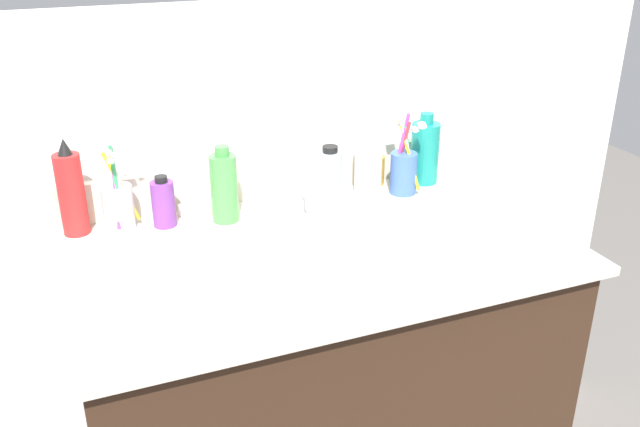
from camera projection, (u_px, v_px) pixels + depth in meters
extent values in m
cube|color=#382316|center=(318.00, 418.00, 1.57)|extent=(0.96, 0.55, 0.84)
cube|color=beige|center=(318.00, 250.00, 1.39)|extent=(1.00, 0.60, 0.02)
cube|color=beige|center=(273.00, 177.00, 1.61)|extent=(1.00, 0.02, 0.09)
cube|color=white|center=(268.00, 262.00, 1.77)|extent=(2.10, 0.04, 1.30)
torus|color=white|center=(337.00, 255.00, 1.34)|extent=(0.36, 0.36, 0.02)
ellipsoid|color=white|center=(336.00, 275.00, 1.36)|extent=(0.30, 0.30, 0.11)
cylinder|color=#B2B5BA|center=(336.00, 290.00, 1.37)|extent=(0.04, 0.04, 0.01)
cube|color=silver|center=(301.00, 215.00, 1.51)|extent=(0.16, 0.05, 0.01)
cylinder|color=silver|center=(300.00, 200.00, 1.50)|extent=(0.02, 0.02, 0.06)
cylinder|color=silver|center=(306.00, 193.00, 1.45)|extent=(0.02, 0.09, 0.02)
cylinder|color=silver|center=(276.00, 208.00, 1.48)|extent=(0.03, 0.03, 0.04)
cylinder|color=silver|center=(324.00, 201.00, 1.52)|extent=(0.03, 0.03, 0.04)
cylinder|color=teal|center=(425.00, 153.00, 1.68)|extent=(0.07, 0.07, 0.15)
cylinder|color=teal|center=(427.00, 118.00, 1.64)|extent=(0.03, 0.03, 0.03)
cylinder|color=red|center=(72.00, 195.00, 1.41)|extent=(0.05, 0.05, 0.17)
cone|color=black|center=(64.00, 147.00, 1.36)|extent=(0.03, 0.03, 0.03)
cylinder|color=silver|center=(330.00, 172.00, 1.63)|extent=(0.05, 0.05, 0.10)
cylinder|color=black|center=(330.00, 149.00, 1.60)|extent=(0.04, 0.04, 0.01)
cylinder|color=#7A3899|center=(163.00, 204.00, 1.46)|extent=(0.05, 0.05, 0.10)
cylinder|color=black|center=(161.00, 179.00, 1.43)|extent=(0.03, 0.03, 0.01)
cylinder|color=#4C9E4C|center=(224.00, 188.00, 1.47)|extent=(0.06, 0.06, 0.15)
cylinder|color=#4C9E4C|center=(222.00, 151.00, 1.44)|extent=(0.03, 0.03, 0.02)
cylinder|color=gold|center=(376.00, 170.00, 1.68)|extent=(0.04, 0.04, 0.07)
cylinder|color=white|center=(376.00, 154.00, 1.66)|extent=(0.02, 0.02, 0.01)
cylinder|color=white|center=(368.00, 167.00, 1.59)|extent=(0.06, 0.06, 0.14)
cone|color=white|center=(369.00, 132.00, 1.56)|extent=(0.03, 0.03, 0.03)
cylinder|color=white|center=(118.00, 208.00, 1.44)|extent=(0.06, 0.06, 0.09)
cylinder|color=yellow|center=(121.00, 187.00, 1.43)|extent=(0.06, 0.01, 0.16)
cube|color=white|center=(132.00, 156.00, 1.41)|extent=(0.01, 0.02, 0.01)
cylinder|color=#B23FBF|center=(115.00, 189.00, 1.41)|extent=(0.02, 0.05, 0.16)
cube|color=white|center=(110.00, 161.00, 1.37)|extent=(0.01, 0.02, 0.01)
cylinder|color=white|center=(120.00, 188.00, 1.42)|extent=(0.03, 0.03, 0.17)
cube|color=white|center=(121.00, 156.00, 1.39)|extent=(0.01, 0.02, 0.01)
cylinder|color=orange|center=(117.00, 187.00, 1.44)|extent=(0.02, 0.04, 0.16)
cube|color=white|center=(114.00, 155.00, 1.42)|extent=(0.01, 0.02, 0.01)
cylinder|color=green|center=(117.00, 187.00, 1.41)|extent=(0.01, 0.04, 0.17)
cube|color=white|center=(114.00, 155.00, 1.37)|extent=(0.01, 0.02, 0.01)
cylinder|color=#3F66B7|center=(403.00, 173.00, 1.62)|extent=(0.06, 0.06, 0.10)
cylinder|color=#B23FBF|center=(400.00, 152.00, 1.60)|extent=(0.04, 0.02, 0.18)
cube|color=white|center=(394.00, 118.00, 1.57)|extent=(0.01, 0.02, 0.01)
cylinder|color=yellow|center=(409.00, 154.00, 1.60)|extent=(0.05, 0.05, 0.17)
cube|color=white|center=(422.00, 127.00, 1.56)|extent=(0.01, 0.02, 0.01)
cylinder|color=#D8333F|center=(401.00, 153.00, 1.61)|extent=(0.02, 0.06, 0.17)
cube|color=white|center=(396.00, 123.00, 1.60)|extent=(0.01, 0.02, 0.01)
cylinder|color=white|center=(409.00, 154.00, 1.60)|extent=(0.05, 0.04, 0.17)
cube|color=white|center=(422.00, 124.00, 1.56)|extent=(0.01, 0.02, 0.01)
cylinder|color=green|center=(408.00, 157.00, 1.61)|extent=(0.03, 0.01, 0.16)
cube|color=white|center=(415.00, 129.00, 1.58)|extent=(0.01, 0.02, 0.01)
cube|color=white|center=(194.00, 211.00, 1.52)|extent=(0.06, 0.04, 0.02)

